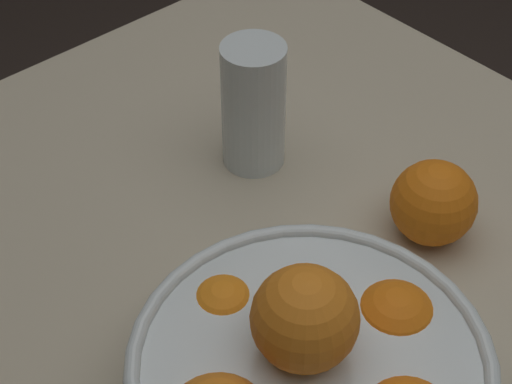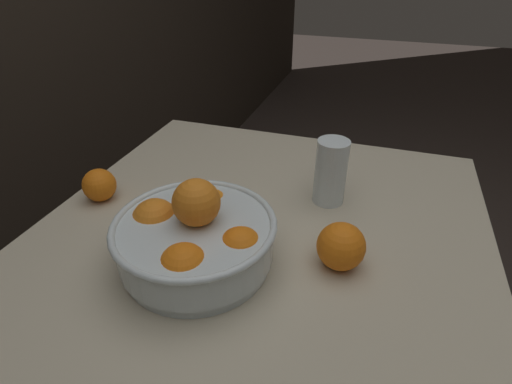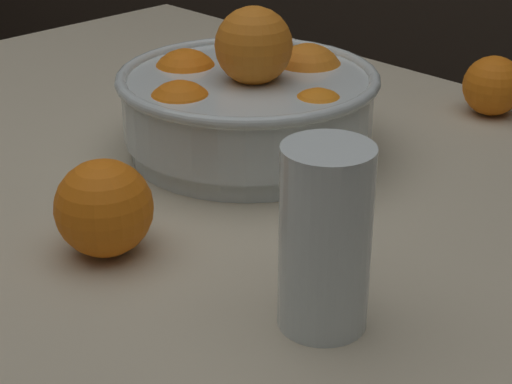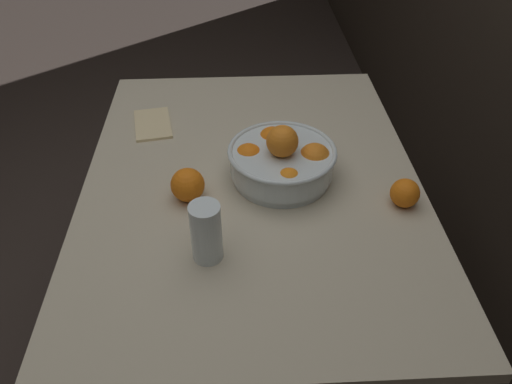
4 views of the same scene
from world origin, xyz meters
name	(u,v)px [view 4 (image 4 of 4)]	position (x,y,z in m)	size (l,w,h in m)	color
ground_plane	(253,352)	(0.00, 0.00, 0.00)	(12.00, 12.00, 0.00)	#3D332D
dining_table	(252,207)	(0.00, 0.00, 0.68)	(1.12, 0.84, 0.78)	#B7AD93
fruit_bowl	(282,161)	(0.00, 0.07, 0.83)	(0.27, 0.27, 0.16)	silver
juice_glass	(206,235)	(0.26, -0.10, 0.84)	(0.06, 0.06, 0.14)	#F4A314
orange_loose_near_bowl	(188,185)	(0.07, -0.16, 0.82)	(0.08, 0.08, 0.08)	orange
orange_loose_front	(405,193)	(0.12, 0.35, 0.81)	(0.07, 0.07, 0.07)	orange
napkin	(153,124)	(-0.27, -0.28, 0.78)	(0.17, 0.10, 0.01)	beige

